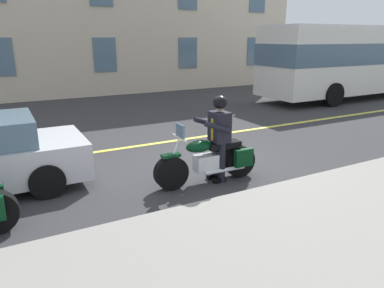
% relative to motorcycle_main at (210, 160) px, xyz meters
% --- Properties ---
extents(ground_plane, '(80.00, 80.00, 0.00)m').
position_rel_motorcycle_main_xyz_m(ground_plane, '(-0.66, -1.03, -0.45)').
color(ground_plane, '#333335').
extents(lane_center_stripe, '(60.00, 0.16, 0.01)m').
position_rel_motorcycle_main_xyz_m(lane_center_stripe, '(-0.66, -3.03, -0.45)').
color(lane_center_stripe, '#E5DB4C').
rests_on(lane_center_stripe, ground_plane).
extents(motorcycle_main, '(2.22, 0.63, 1.26)m').
position_rel_motorcycle_main_xyz_m(motorcycle_main, '(0.00, 0.00, 0.00)').
color(motorcycle_main, black).
rests_on(motorcycle_main, ground_plane).
extents(rider_main, '(0.63, 0.56, 1.74)m').
position_rel_motorcycle_main_xyz_m(rider_main, '(-0.19, 0.00, 0.58)').
color(rider_main, black).
rests_on(rider_main, ground_plane).
extents(bus_far, '(11.05, 2.70, 3.30)m').
position_rel_motorcycle_main_xyz_m(bus_far, '(-12.04, -5.83, 1.42)').
color(bus_far, white).
rests_on(bus_far, ground_plane).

